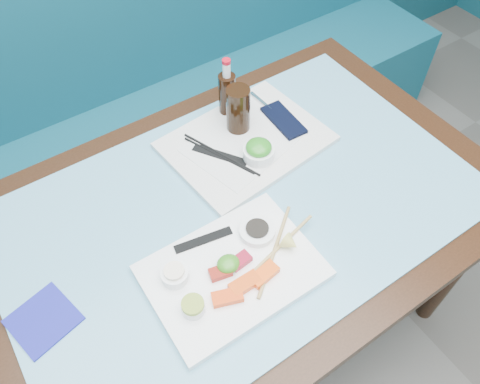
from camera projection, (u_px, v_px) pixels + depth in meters
booth_bench at (128, 126)px, 1.95m from camera, size 3.00×0.56×1.17m
dining_table at (241, 225)px, 1.29m from camera, size 1.40×0.90×0.75m
glass_top at (241, 206)px, 1.22m from camera, size 1.22×0.76×0.01m
sashimi_plate at (233, 271)px, 1.09m from camera, size 0.39×0.28×0.02m
salmon_left at (227, 297)px, 1.03m from camera, size 0.08×0.05×0.02m
salmon_mid at (245, 284)px, 1.05m from camera, size 0.07×0.03×0.02m
salmon_right at (264, 274)px, 1.06m from camera, size 0.07×0.04×0.02m
tuna_left at (220, 272)px, 1.07m from camera, size 0.06×0.04×0.02m
tuna_right at (240, 261)px, 1.09m from camera, size 0.05×0.04×0.02m
seaweed_garnish at (228, 264)px, 1.07m from camera, size 0.07×0.06×0.03m
ramekin_wasabi at (193, 307)px, 1.01m from camera, size 0.06×0.06×0.02m
wasabi_fill at (193, 304)px, 1.00m from camera, size 0.06×0.06×0.01m
ramekin_ginger at (175, 275)px, 1.06m from camera, size 0.07×0.07×0.03m
ginger_fill at (174, 271)px, 1.04m from camera, size 0.05×0.05×0.01m
soy_dish at (257, 231)px, 1.14m from camera, size 0.11×0.11×0.02m
soy_fill at (257, 228)px, 1.13m from camera, size 0.07×0.07×0.01m
lemon_wedge at (291, 244)px, 1.10m from camera, size 0.05×0.05×0.04m
chopstick_sleeve at (203, 240)px, 1.13m from camera, size 0.15×0.05×0.00m
wooden_chopstick_a at (275, 250)px, 1.11m from camera, size 0.21×0.17×0.01m
wooden_chopstick_b at (278, 248)px, 1.11m from camera, size 0.25×0.06×0.01m
serving_tray at (246, 142)px, 1.35m from camera, size 0.47×0.37×0.02m
paper_placemat at (246, 140)px, 1.34m from camera, size 0.37×0.30×0.00m
seaweed_bowl at (258, 153)px, 1.29m from camera, size 0.11×0.11×0.03m
seaweed_salad at (259, 147)px, 1.27m from camera, size 0.09×0.09×0.04m
cola_glass at (238, 109)px, 1.32m from camera, size 0.09×0.09×0.14m
navy_pouch at (284, 120)px, 1.38m from camera, size 0.07×0.16×0.01m
fork at (261, 101)px, 1.44m from camera, size 0.02×0.10×0.01m
black_chopstick_a at (219, 156)px, 1.30m from camera, size 0.09×0.22×0.01m
black_chopstick_b at (221, 154)px, 1.30m from camera, size 0.10×0.25×0.01m
tray_sleeve at (220, 155)px, 1.30m from camera, size 0.11×0.15×0.00m
cola_bottle_body at (227, 96)px, 1.38m from camera, size 0.06×0.06×0.14m
cola_bottle_neck at (227, 70)px, 1.30m from camera, size 0.03×0.03×0.04m
cola_bottle_cap at (226, 61)px, 1.28m from camera, size 0.03×0.03×0.01m
blue_napkin at (43, 320)px, 1.02m from camera, size 0.16×0.16×0.01m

